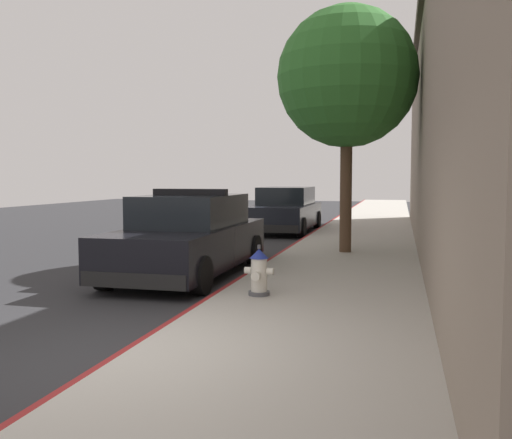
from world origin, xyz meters
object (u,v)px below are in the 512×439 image
object	(u,v)px
parked_car_silver_ahead	(286,211)
fire_hydrant	(259,272)
street_tree	(347,78)
police_cruiser	(189,237)

from	to	relation	value
parked_car_silver_ahead	fire_hydrant	world-z (taller)	parked_car_silver_ahead
parked_car_silver_ahead	fire_hydrant	xyz separation A→B (m)	(1.84, -11.26, -0.25)
street_tree	police_cruiser	bearing A→B (deg)	-130.42
fire_hydrant	street_tree	bearing A→B (deg)	81.66
parked_car_silver_ahead	street_tree	world-z (taller)	street_tree
police_cruiser	street_tree	size ratio (longest dim) A/B	0.85
police_cruiser	parked_car_silver_ahead	xyz separation A→B (m)	(0.09, 9.11, -0.00)
police_cruiser	fire_hydrant	bearing A→B (deg)	-48.17
police_cruiser	street_tree	xyz separation A→B (m)	(2.71, 3.19, 3.46)
parked_car_silver_ahead	fire_hydrant	size ratio (longest dim) A/B	6.37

